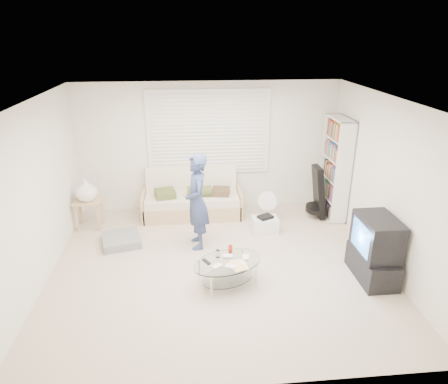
{
  "coord_description": "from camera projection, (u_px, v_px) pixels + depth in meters",
  "views": [
    {
      "loc": [
        -0.41,
        -5.22,
        3.36
      ],
      "look_at": [
        0.11,
        0.3,
        1.1
      ],
      "focal_mm": 32.0,
      "sensor_mm": 36.0,
      "label": 1
    }
  ],
  "objects": [
    {
      "name": "tv_unit",
      "position": [
        375.0,
        249.0,
        5.68
      ],
      "size": [
        0.49,
        0.88,
        0.95
      ],
      "color": "black",
      "rests_on": "ground"
    },
    {
      "name": "ground",
      "position": [
        218.0,
        266.0,
        6.12
      ],
      "size": [
        5.0,
        5.0,
        0.0
      ],
      "primitive_type": "plane",
      "color": "#B8A68F",
      "rests_on": "ground"
    },
    {
      "name": "grey_floor_pillow",
      "position": [
        121.0,
        240.0,
        6.74
      ],
      "size": [
        0.74,
        0.74,
        0.14
      ],
      "primitive_type": "cube",
      "rotation": [
        0.0,
        0.0,
        0.25
      ],
      "color": "gray",
      "rests_on": "ground"
    },
    {
      "name": "futon_sofa",
      "position": [
        192.0,
        201.0,
        7.7
      ],
      "size": [
        1.88,
        0.76,
        0.92
      ],
      "color": "tan",
      "rests_on": "ground"
    },
    {
      "name": "bookshelf",
      "position": [
        335.0,
        169.0,
        7.43
      ],
      "size": [
        0.3,
        0.81,
        1.91
      ],
      "color": "white",
      "rests_on": "ground"
    },
    {
      "name": "standing_person",
      "position": [
        197.0,
        202.0,
        6.41
      ],
      "size": [
        0.44,
        0.62,
        1.59
      ],
      "primitive_type": "imported",
      "rotation": [
        0.0,
        0.0,
        -1.46
      ],
      "color": "#304A64",
      "rests_on": "ground"
    },
    {
      "name": "floor_fan",
      "position": [
        266.0,
        204.0,
        7.42
      ],
      "size": [
        0.37,
        0.25,
        0.61
      ],
      "color": "white",
      "rests_on": "ground"
    },
    {
      "name": "side_table",
      "position": [
        86.0,
        192.0,
        7.05
      ],
      "size": [
        0.48,
        0.38,
        0.94
      ],
      "color": "tan",
      "rests_on": "ground"
    },
    {
      "name": "storage_bin",
      "position": [
        265.0,
        224.0,
        7.11
      ],
      "size": [
        0.46,
        0.33,
        0.31
      ],
      "color": "white",
      "rests_on": "ground"
    },
    {
      "name": "window_blinds",
      "position": [
        209.0,
        133.0,
        7.56
      ],
      "size": [
        2.32,
        0.08,
        1.62
      ],
      "color": "silver",
      "rests_on": "ground"
    },
    {
      "name": "room_shell",
      "position": [
        215.0,
        155.0,
        5.95
      ],
      "size": [
        5.02,
        4.52,
        2.51
      ],
      "color": "silver",
      "rests_on": "ground"
    },
    {
      "name": "coffee_table",
      "position": [
        228.0,
        266.0,
        5.57
      ],
      "size": [
        1.18,
        0.97,
        0.5
      ],
      "color": "silver",
      "rests_on": "ground"
    },
    {
      "name": "guitar_case",
      "position": [
        318.0,
        196.0,
        7.53
      ],
      "size": [
        0.37,
        0.38,
        1.02
      ],
      "color": "black",
      "rests_on": "ground"
    }
  ]
}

